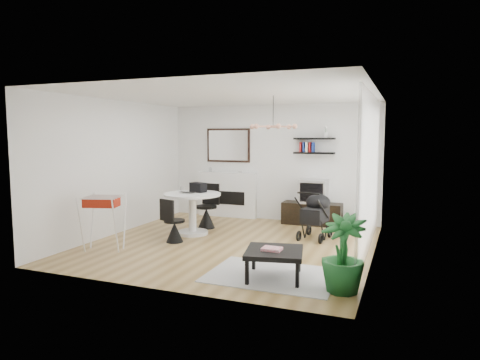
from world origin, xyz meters
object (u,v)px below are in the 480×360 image
at_px(crt_tv, 314,191).
at_px(stroller, 316,217).
at_px(coffee_table, 274,253).
at_px(potted_plant, 343,253).
at_px(fireplace, 227,189).
at_px(drying_rack, 103,222).
at_px(dining_table, 192,207).
at_px(tv_console, 312,214).

xyz_separation_m(crt_tv, stroller, (0.31, -1.26, -0.34)).
bearing_deg(coffee_table, stroller, 88.44).
relative_size(stroller, potted_plant, 0.96).
height_order(fireplace, stroller, fireplace).
bearing_deg(fireplace, stroller, -30.08).
height_order(drying_rack, stroller, drying_rack).
bearing_deg(stroller, coffee_table, -83.34).
bearing_deg(fireplace, coffee_table, -58.87).
relative_size(dining_table, potted_plant, 1.14).
bearing_deg(coffee_table, potted_plant, -9.89).
bearing_deg(coffee_table, drying_rack, 173.93).
relative_size(fireplace, crt_tv, 3.59).
relative_size(fireplace, potted_plant, 2.15).
bearing_deg(crt_tv, coffee_table, -86.40).
distance_m(crt_tv, coffee_table, 3.83).
xyz_separation_m(dining_table, potted_plant, (3.27, -2.15, -0.05)).
distance_m(fireplace, tv_console, 2.18).
xyz_separation_m(drying_rack, stroller, (3.25, 2.20, -0.09)).
height_order(fireplace, crt_tv, fireplace).
relative_size(crt_tv, drying_rack, 0.63).
bearing_deg(drying_rack, coffee_table, -22.81).
xyz_separation_m(dining_table, coffee_table, (2.32, -1.99, -0.19)).
bearing_deg(potted_plant, coffee_table, 170.11).
bearing_deg(fireplace, tv_console, -4.38).
bearing_deg(drying_rack, stroller, 17.32).
bearing_deg(stroller, potted_plant, -63.66).
xyz_separation_m(drying_rack, coffee_table, (3.18, -0.34, -0.14)).
height_order(dining_table, stroller, stroller).
xyz_separation_m(fireplace, coffee_table, (2.40, -3.97, -0.32)).
relative_size(tv_console, coffee_table, 1.43).
relative_size(dining_table, stroller, 1.18).
height_order(fireplace, potted_plant, fireplace).
distance_m(stroller, coffee_table, 2.54).
bearing_deg(crt_tv, dining_table, -138.95).
relative_size(stroller, coffee_table, 1.05).
bearing_deg(drying_rack, potted_plant, -23.70).
distance_m(fireplace, potted_plant, 5.32).
distance_m(dining_table, coffee_table, 3.06).
bearing_deg(coffee_table, crt_tv, 93.60).
relative_size(dining_table, drying_rack, 1.19).
distance_m(drying_rack, coffee_table, 3.21).
distance_m(crt_tv, potted_plant, 4.15).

